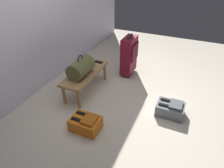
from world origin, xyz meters
TOP-DOWN VIEW (x-y plane):
  - ground_plane at (0.00, 0.00)m, footprint 6.60×6.60m
  - back_wall at (0.00, 1.60)m, footprint 6.00×0.10m
  - bench at (0.10, 0.81)m, footprint 1.00×0.36m
  - duffel_bag_olive at (-0.01, 0.81)m, footprint 0.44×0.26m
  - cell_phone at (0.49, 0.77)m, footprint 0.07×0.14m
  - suitcase_upright_burgundy at (0.92, 0.36)m, footprint 0.40×0.22m
  - backpack_orange at (-0.67, 0.37)m, footprint 0.28×0.38m
  - backpack_grey at (0.07, -0.59)m, footprint 0.28×0.38m

SIDE VIEW (x-z plane):
  - ground_plane at x=0.00m, z-range 0.00..0.00m
  - backpack_orange at x=-0.67m, z-range -0.01..0.20m
  - backpack_grey at x=0.07m, z-range -0.01..0.20m
  - bench at x=0.10m, z-range 0.13..0.49m
  - cell_phone at x=0.49m, z-range 0.36..0.37m
  - suitcase_upright_burgundy at x=0.92m, z-range 0.01..0.77m
  - duffel_bag_olive at x=-0.01m, z-range 0.32..0.66m
  - back_wall at x=0.00m, z-range 0.00..2.80m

